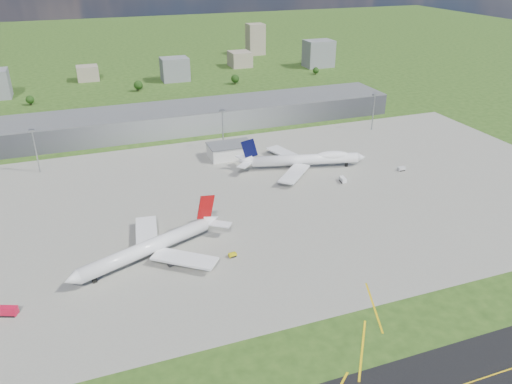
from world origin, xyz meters
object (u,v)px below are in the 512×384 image
object	(u,v)px
tug_yellow	(232,255)
van_white_near	(343,180)
airliner_blue_quad	(305,160)
van_white_far	(402,169)
fire_truck	(7,311)
airliner_red_twin	(152,246)

from	to	relation	value
tug_yellow	van_white_near	bearing A→B (deg)	23.45
van_white_near	airliner_blue_quad	bearing A→B (deg)	32.07
airliner_blue_quad	van_white_far	bearing A→B (deg)	-9.97
tug_yellow	airliner_blue_quad	bearing A→B (deg)	39.06
airliner_blue_quad	fire_truck	xyz separation A→B (m)	(-153.65, -82.71, -3.79)
tug_yellow	airliner_red_twin	bearing A→B (deg)	151.85
van_white_near	van_white_far	bearing A→B (deg)	-79.12
fire_truck	van_white_far	size ratio (longest dim) A/B	1.75
airliner_red_twin	van_white_far	size ratio (longest dim) A/B	15.14
tug_yellow	van_white_far	bearing A→B (deg)	15.04
airliner_blue_quad	fire_truck	distance (m)	174.54
airliner_red_twin	van_white_far	bearing A→B (deg)	172.89
fire_truck	van_white_far	world-z (taller)	fire_truck
tug_yellow	van_white_far	distance (m)	130.29
van_white_near	airliner_red_twin	bearing A→B (deg)	116.80
fire_truck	airliner_blue_quad	bearing A→B (deg)	49.22
airliner_blue_quad	tug_yellow	size ratio (longest dim) A/B	20.95
airliner_red_twin	airliner_blue_quad	world-z (taller)	airliner_red_twin
airliner_red_twin	fire_truck	bearing A→B (deg)	-3.01
van_white_near	van_white_far	size ratio (longest dim) A/B	1.27
fire_truck	van_white_near	distance (m)	174.85
airliner_red_twin	van_white_far	world-z (taller)	airliner_red_twin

